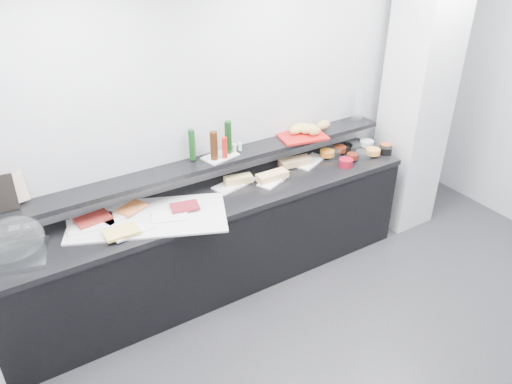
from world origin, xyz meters
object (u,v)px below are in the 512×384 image
sandwich_plate_mid (273,180)px  bread_tray (302,136)px  cloche_base (8,258)px  carafe (358,106)px  condiment_tray (220,156)px

sandwich_plate_mid → bread_tray: bearing=-1.7°
sandwich_plate_mid → bread_tray: (0.42, 0.17, 0.25)m
cloche_base → sandwich_plate_mid: bearing=15.5°
carafe → bread_tray: bearing=-176.2°
condiment_tray → bread_tray: size_ratio=0.69×
condiment_tray → carafe: size_ratio=0.95×
cloche_base → condiment_tray: 1.75m
condiment_tray → sandwich_plate_mid: bearing=-39.3°
cloche_base → condiment_tray: (1.72, 0.19, 0.24)m
cloche_base → bread_tray: size_ratio=1.22×
sandwich_plate_mid → cloche_base: bearing=155.7°
sandwich_plate_mid → condiment_tray: 0.51m
cloche_base → sandwich_plate_mid: size_ratio=1.60×
bread_tray → carafe: 0.70m
carafe → cloche_base: bearing=-176.4°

